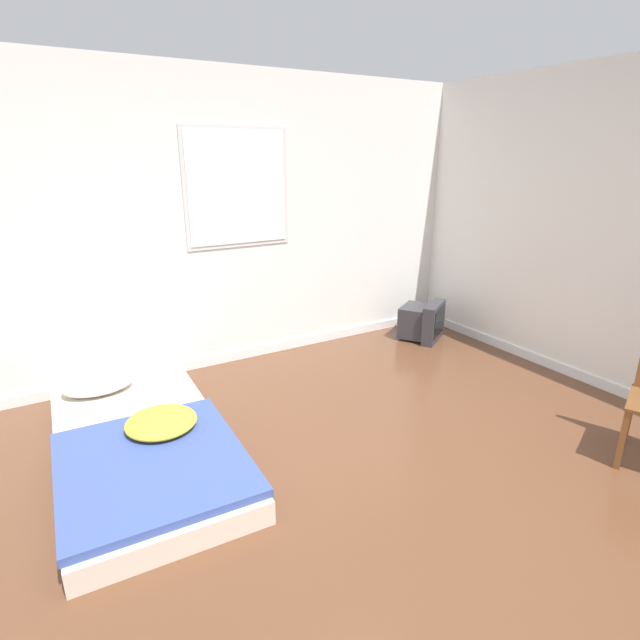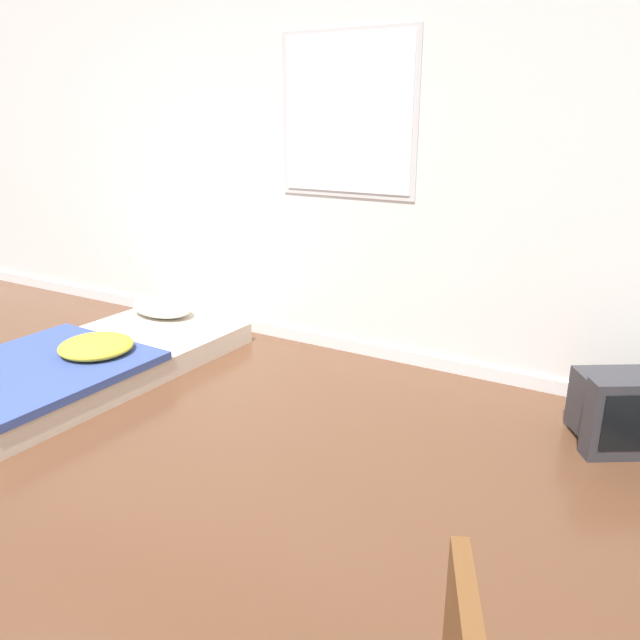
# 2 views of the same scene
# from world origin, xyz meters

# --- Properties ---
(wall_back) EXTENTS (8.38, 0.08, 2.60)m
(wall_back) POSITION_xyz_m (0.01, 2.67, 1.29)
(wall_back) COLOR white
(wall_back) RESTS_ON ground_plane
(mattress_bed) EXTENTS (1.11, 2.09, 0.29)m
(mattress_bed) POSITION_xyz_m (-0.59, 1.43, 0.10)
(mattress_bed) COLOR beige
(mattress_bed) RESTS_ON ground_plane
(crt_tv) EXTENTS (0.57, 0.56, 0.41)m
(crt_tv) POSITION_xyz_m (2.49, 2.16, 0.19)
(crt_tv) COLOR #333338
(crt_tv) RESTS_ON ground_plane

